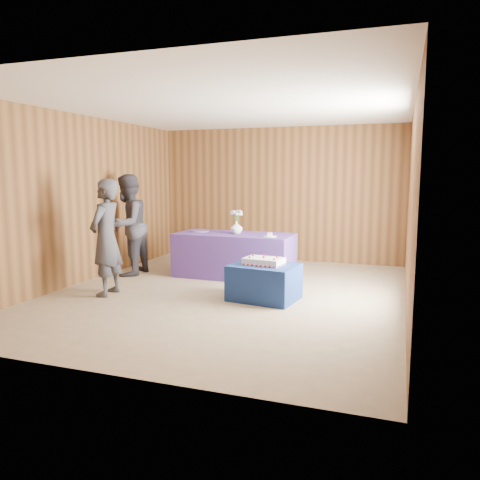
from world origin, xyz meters
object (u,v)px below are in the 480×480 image
at_px(cake_table, 264,282).
at_px(serving_table, 234,255).
at_px(sheet_cake, 264,261).
at_px(guest_right, 128,225).
at_px(vase, 236,227).
at_px(guest_left, 106,238).

height_order(cake_table, serving_table, serving_table).
relative_size(sheet_cake, guest_right, 0.34).
bearing_deg(guest_right, sheet_cake, 71.74).
height_order(vase, guest_left, guest_left).
bearing_deg(vase, serving_table, 178.76).
xyz_separation_m(sheet_cake, guest_left, (-2.23, -0.50, 0.30)).
distance_m(serving_table, guest_right, 1.93).
distance_m(sheet_cake, vase, 1.57).
relative_size(serving_table, guest_right, 1.14).
bearing_deg(sheet_cake, serving_table, 133.12).
xyz_separation_m(cake_table, sheet_cake, (-0.01, 0.01, 0.30)).
relative_size(sheet_cake, vase, 2.78).
distance_m(vase, guest_left, 2.25).
distance_m(vase, guest_right, 1.90).
bearing_deg(guest_left, serving_table, 138.01).
distance_m(guest_left, guest_right, 1.39).
bearing_deg(serving_table, vase, -0.00).
distance_m(serving_table, vase, 0.48).
height_order(cake_table, guest_right, guest_right).
bearing_deg(guest_left, sheet_cake, 97.62).
xyz_separation_m(cake_table, serving_table, (-0.91, 1.28, 0.12)).
relative_size(guest_left, guest_right, 0.96).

